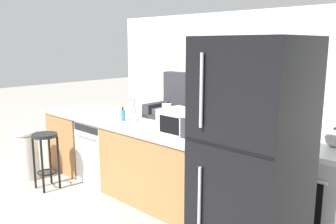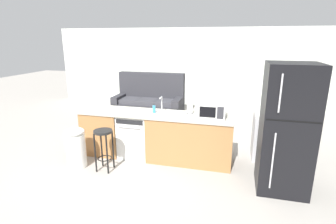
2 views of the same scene
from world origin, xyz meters
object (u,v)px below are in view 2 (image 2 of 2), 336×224
object	(u,v)px
stove_range	(273,136)
kettle	(285,108)
dishwasher	(136,135)
soap_bottle	(154,109)
refrigerator	(287,129)
bar_stool	(104,141)
couch	(150,103)
paper_towel_roll	(190,106)
trash_bin	(76,147)
microwave	(211,110)

from	to	relation	value
stove_range	kettle	bearing A→B (deg)	37.71
dishwasher	soap_bottle	xyz separation A→B (m)	(0.38, 0.03, 0.55)
dishwasher	stove_range	bearing A→B (deg)	11.91
refrigerator	kettle	world-z (taller)	refrigerator
soap_bottle	bar_stool	xyz separation A→B (m)	(-0.69, -0.74, -0.44)
kettle	couch	size ratio (longest dim) A/B	0.10
paper_towel_roll	trash_bin	world-z (taller)	paper_towel_roll
microwave	kettle	world-z (taller)	microwave
paper_towel_roll	stove_range	bearing A→B (deg)	14.04
refrigerator	microwave	xyz separation A→B (m)	(-1.16, 0.55, 0.08)
kettle	soap_bottle	bearing A→B (deg)	-164.75
stove_range	refrigerator	xyz separation A→B (m)	(-0.00, -1.10, 0.51)
paper_towel_roll	soap_bottle	size ratio (longest dim) A/B	1.60
kettle	trash_bin	distance (m)	3.94
microwave	refrigerator	bearing A→B (deg)	-25.38
soap_bottle	bar_stool	bearing A→B (deg)	-132.83
refrigerator	bar_stool	world-z (taller)	refrigerator
trash_bin	bar_stool	bearing A→B (deg)	2.22
paper_towel_roll	trash_bin	xyz separation A→B (m)	(-1.89, -0.89, -0.66)
dishwasher	trash_bin	world-z (taller)	dishwasher
paper_towel_roll	bar_stool	xyz separation A→B (m)	(-1.35, -0.87, -0.50)
soap_bottle	couch	distance (m)	2.93
bar_stool	soap_bottle	bearing A→B (deg)	47.17
stove_range	couch	world-z (taller)	couch
dishwasher	trash_bin	bearing A→B (deg)	-139.37
refrigerator	bar_stool	xyz separation A→B (m)	(-2.91, -0.16, -0.43)
bar_stool	trash_bin	size ratio (longest dim) A/B	1.00
soap_bottle	couch	size ratio (longest dim) A/B	0.09
refrigerator	kettle	bearing A→B (deg)	82.17
bar_stool	couch	size ratio (longest dim) A/B	0.37
microwave	bar_stool	distance (m)	1.96
stove_range	microwave	xyz separation A→B (m)	(-1.16, -0.55, 0.59)
dishwasher	paper_towel_roll	world-z (taller)	paper_towel_roll
soap_bottle	refrigerator	bearing A→B (deg)	-14.53
refrigerator	couch	bearing A→B (deg)	134.59
stove_range	couch	distance (m)	3.89
soap_bottle	trash_bin	bearing A→B (deg)	-148.30
stove_range	trash_bin	xyz separation A→B (m)	(-3.45, -1.28, -0.07)
kettle	couch	xyz separation A→B (m)	(-3.39, 2.04, -0.59)
refrigerator	couch	xyz separation A→B (m)	(-3.22, 3.27, -0.57)
kettle	trash_bin	size ratio (longest dim) A/B	0.28
stove_range	soap_bottle	xyz separation A→B (m)	(-2.22, -0.52, 0.52)
couch	dishwasher	bearing A→B (deg)	-77.10
soap_bottle	dishwasher	bearing A→B (deg)	-175.94
bar_stool	microwave	bearing A→B (deg)	22.08
paper_towel_roll	kettle	xyz separation A→B (m)	(1.73, 0.52, -0.05)
microwave	paper_towel_roll	size ratio (longest dim) A/B	1.77
trash_bin	paper_towel_roll	bearing A→B (deg)	25.23
dishwasher	paper_towel_roll	distance (m)	1.22
dishwasher	paper_towel_roll	bearing A→B (deg)	8.64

